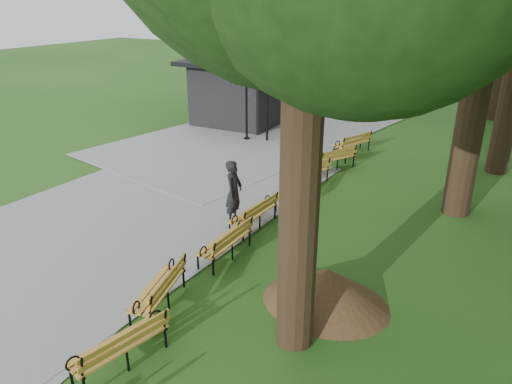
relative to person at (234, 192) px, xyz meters
The scene contains 14 objects.
ground 5.25m from the person, 80.71° to the right, with size 100.00×100.00×0.00m, color #225217.
path 3.90m from the person, 146.42° to the right, with size 12.00×38.00×0.06m, color gray.
person is the anchor object (origin of this frame).
kiosk 11.43m from the person, 121.29° to the left, with size 5.12×4.45×3.21m, color black, non-canonical shape.
lamp_post 8.52m from the person, 118.87° to the left, with size 0.32×0.32×2.96m.
dirt_mound 4.50m from the person, 31.74° to the right, with size 2.30×2.30×0.84m, color #47301C.
bench_2 6.07m from the person, 76.71° to the right, with size 1.90×0.64×0.88m, color #C5892D, non-canonical shape.
bench_3 4.35m from the person, 78.88° to the right, with size 1.90×0.64×0.88m, color #C5892D, non-canonical shape.
bench_4 2.09m from the person, 63.94° to the right, with size 1.90×0.64×0.88m, color #C5892D, non-canonical shape.
bench_5 0.81m from the person, ahead, with size 1.90×0.64×0.88m, color #C5892D, non-canonical shape.
bench_6 2.24m from the person, 68.41° to the left, with size 1.90×0.64×0.88m, color #C5892D, non-canonical shape.
bench_7 3.86m from the person, 82.90° to the left, with size 1.90×0.64×0.88m, color #C5892D, non-canonical shape.
bench_8 5.76m from the person, 82.35° to the left, with size 1.90×0.64×0.88m, color #C5892D, non-canonical shape.
bench_9 7.93m from the person, 85.02° to the left, with size 1.90×0.64×0.88m, color #C5892D, non-canonical shape.
Camera 1 is at (6.01, -5.38, 6.11)m, focal length 33.70 mm.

